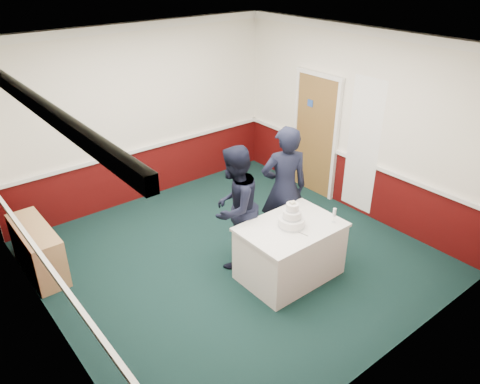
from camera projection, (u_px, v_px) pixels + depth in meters
ground at (234, 257)px, 6.81m from camera, size 5.00×5.00×0.00m
room_shell at (210, 116)px, 6.36m from camera, size 5.00×5.00×3.00m
sideboard at (38, 250)px, 6.36m from camera, size 0.41×1.20×0.70m
cake_table at (290, 251)px, 6.25m from camera, size 1.32×0.92×0.79m
wedding_cake at (292, 219)px, 6.02m from camera, size 0.35×0.35×0.36m
cake_knife at (301, 233)px, 5.92m from camera, size 0.05×0.22×0.00m
champagne_flute at (334, 213)px, 6.09m from camera, size 0.05×0.05×0.21m
person_man at (234, 208)px, 6.33m from camera, size 1.05×0.96×1.75m
person_woman at (284, 189)px, 6.69m from camera, size 0.81×0.70×1.88m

